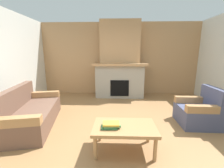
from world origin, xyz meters
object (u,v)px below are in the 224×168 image
at_px(fireplace, 120,65).
at_px(coffee_table, 124,129).
at_px(couch, 30,113).
at_px(armchair, 199,112).

xyz_separation_m(fireplace, coffee_table, (0.04, -3.18, -0.79)).
distance_m(couch, armchair, 3.73).
xyz_separation_m(fireplace, couch, (-1.99, -2.40, -0.88)).
bearing_deg(armchair, fireplace, 128.15).
relative_size(couch, coffee_table, 1.93).
bearing_deg(coffee_table, armchair, 29.53).
bearing_deg(couch, coffee_table, -21.01).
relative_size(armchair, coffee_table, 0.85).
xyz_separation_m(armchair, coffee_table, (-1.70, -0.96, 0.08)).
height_order(fireplace, couch, fireplace).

